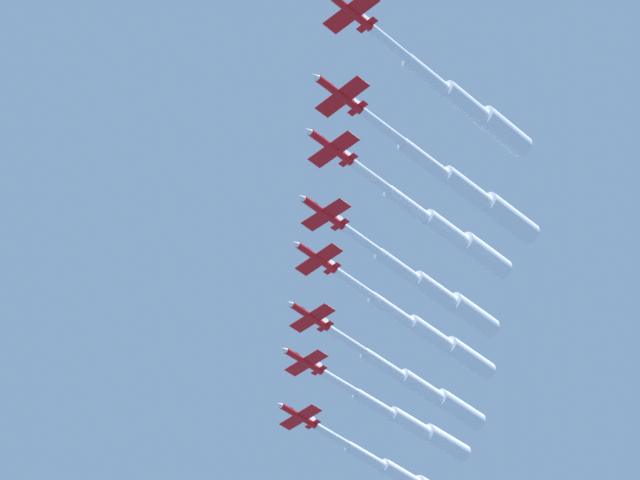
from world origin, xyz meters
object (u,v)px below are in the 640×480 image
object	(u,v)px
jet_lead	(465,102)
jet_port_mid	(435,291)
jet_port_inner	(467,189)
jet_starboard_inner	(446,230)
jet_starboard_outer	(410,424)
jet_trail_port	(401,475)
jet_port_outer	(422,388)
jet_starboard_mid	(431,335)

from	to	relation	value
jet_lead	jet_port_mid	distance (m)	42.34
jet_port_inner	jet_starboard_inner	bearing A→B (deg)	-170.98
jet_port_inner	jet_port_mid	bearing A→B (deg)	-174.49
jet_lead	jet_port_mid	xyz separation A→B (m)	(-42.32, -0.74, -1.20)
jet_lead	jet_port_mid	bearing A→B (deg)	-179.00
jet_lead	jet_starboard_outer	bearing A→B (deg)	-178.68
jet_port_mid	jet_trail_port	world-z (taller)	jet_port_mid
jet_port_mid	jet_port_outer	distance (m)	28.52
jet_port_inner	jet_port_outer	size ratio (longest dim) A/B	0.98
jet_starboard_mid	jet_port_outer	size ratio (longest dim) A/B	0.99
jet_lead	jet_starboard_mid	distance (m)	57.26
jet_starboard_inner	jet_starboard_mid	size ratio (longest dim) A/B	0.94
jet_starboard_outer	jet_port_outer	bearing A→B (deg)	5.85
jet_port_outer	jet_trail_port	distance (m)	26.51
jet_port_inner	jet_starboard_outer	xyz separation A→B (m)	(-67.36, -3.74, 2.42)
jet_starboard_inner	jet_port_outer	bearing A→B (deg)	-179.33
jet_port_inner	jet_starboard_inner	size ratio (longest dim) A/B	1.06
jet_port_mid	jet_starboard_mid	bearing A→B (deg)	177.63
jet_lead	jet_port_inner	bearing A→B (deg)	173.36
jet_starboard_inner	jet_port_mid	xyz separation A→B (m)	(-14.08, -0.58, -1.16)
jet_port_inner	jet_trail_port	xyz separation A→B (m)	(-81.49, -4.59, 0.05)
jet_port_inner	jet_starboard_outer	bearing A→B (deg)	-176.82
jet_port_inner	jet_starboard_inner	xyz separation A→B (m)	(-12.55, -1.99, 2.63)
jet_starboard_inner	jet_starboard_mid	distance (m)	29.03
jet_port_inner	jet_starboard_outer	world-z (taller)	jet_starboard_outer
jet_starboard_mid	jet_lead	bearing A→B (deg)	0.12
jet_port_inner	jet_starboard_mid	xyz separation A→B (m)	(-41.56, -1.95, 3.66)
jet_starboard_mid	jet_starboard_outer	distance (m)	25.89
jet_port_outer	jet_port_mid	bearing A→B (deg)	-0.16
jet_starboard_outer	jet_trail_port	size ratio (longest dim) A/B	1.00
jet_starboard_inner	jet_trail_port	world-z (taller)	jet_starboard_inner
jet_lead	jet_port_outer	distance (m)	70.84
jet_port_mid	jet_trail_port	distance (m)	54.93
jet_starboard_outer	jet_starboard_inner	bearing A→B (deg)	1.83
jet_port_outer	jet_trail_port	world-z (taller)	jet_port_outer
jet_starboard_mid	jet_trail_port	xyz separation A→B (m)	(-39.93, -2.64, -3.61)
jet_port_inner	jet_starboard_outer	size ratio (longest dim) A/B	1.00
jet_port_mid	jet_starboard_outer	bearing A→B (deg)	-178.35
jet_port_mid	jet_trail_port	size ratio (longest dim) A/B	0.96
jet_port_mid	jet_starboard_mid	distance (m)	15.11
jet_starboard_mid	jet_starboard_outer	xyz separation A→B (m)	(-25.80, -1.79, -1.24)
jet_trail_port	jet_port_inner	bearing A→B (deg)	3.22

